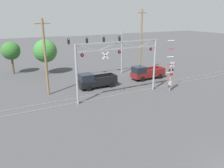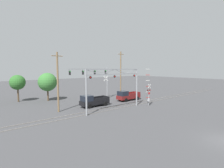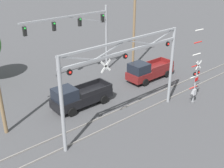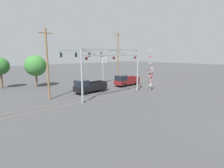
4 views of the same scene
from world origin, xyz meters
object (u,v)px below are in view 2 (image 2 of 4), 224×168
(pickup_truck_following, at_px, (127,96))
(background_tree_beyond_span, at_px, (18,82))
(crossing_gantry, at_px, (115,83))
(utility_pole_right, at_px, (121,74))
(pickup_truck_lead, at_px, (93,101))
(utility_pole_left, at_px, (58,81))
(crossing_signal_mast, at_px, (149,94))
(background_tree_far_left_verge, at_px, (47,82))
(traffic_signal_span, at_px, (98,76))

(pickup_truck_following, xyz_separation_m, background_tree_beyond_span, (-18.13, 13.40, 2.97))
(crossing_gantry, xyz_separation_m, utility_pole_right, (9.11, 8.38, 0.97))
(utility_pole_right, bearing_deg, background_tree_beyond_span, 153.83)
(pickup_truck_following, bearing_deg, pickup_truck_lead, -178.72)
(crossing_gantry, xyz_separation_m, pickup_truck_following, (7.62, 4.62, -3.51))
(utility_pole_left, bearing_deg, pickup_truck_following, -0.37)
(crossing_signal_mast, height_order, pickup_truck_lead, crossing_signal_mast)
(crossing_gantry, bearing_deg, background_tree_beyond_span, 120.25)
(background_tree_beyond_span, bearing_deg, utility_pole_left, -77.61)
(utility_pole_left, relative_size, background_tree_far_left_verge, 1.59)
(crossing_signal_mast, xyz_separation_m, background_tree_beyond_span, (-17.42, 19.55, 1.77))
(background_tree_beyond_span, bearing_deg, pickup_truck_following, -36.48)
(crossing_signal_mast, bearing_deg, utility_pole_left, 156.68)
(pickup_truck_lead, bearing_deg, crossing_gantry, -74.05)
(crossing_gantry, distance_m, utility_pole_left, 8.94)
(crossing_gantry, relative_size, pickup_truck_following, 1.99)
(crossing_gantry, bearing_deg, pickup_truck_lead, 105.95)
(traffic_signal_span, relative_size, pickup_truck_following, 1.78)
(pickup_truck_lead, height_order, background_tree_far_left_verge, background_tree_far_left_verge)
(crossing_gantry, distance_m, pickup_truck_following, 9.58)
(background_tree_far_left_verge, bearing_deg, background_tree_beyond_span, 150.35)
(pickup_truck_lead, bearing_deg, traffic_signal_span, 47.40)
(utility_pole_left, relative_size, background_tree_beyond_span, 1.70)
(pickup_truck_lead, bearing_deg, utility_pole_right, 20.87)
(crossing_signal_mast, relative_size, utility_pole_right, 0.63)
(pickup_truck_following, distance_m, utility_pole_left, 15.68)
(traffic_signal_span, relative_size, utility_pole_right, 0.93)
(traffic_signal_span, bearing_deg, pickup_truck_following, -51.76)
(utility_pole_left, bearing_deg, traffic_signal_span, 24.06)
(pickup_truck_lead, bearing_deg, background_tree_beyond_span, 124.21)
(traffic_signal_span, bearing_deg, crossing_signal_mast, -73.64)
(background_tree_beyond_span, height_order, background_tree_far_left_verge, background_tree_far_left_verge)
(utility_pole_left, height_order, utility_pole_right, utility_pole_right)
(crossing_signal_mast, distance_m, pickup_truck_lead, 10.18)
(pickup_truck_following, height_order, utility_pole_right, utility_pole_right)
(crossing_gantry, distance_m, pickup_truck_lead, 5.79)
(background_tree_far_left_verge, bearing_deg, pickup_truck_lead, -68.62)
(pickup_truck_following, height_order, background_tree_far_left_verge, background_tree_far_left_verge)
(pickup_truck_lead, bearing_deg, crossing_signal_mast, -36.08)
(pickup_truck_lead, bearing_deg, utility_pole_left, 177.33)
(crossing_signal_mast, xyz_separation_m, pickup_truck_lead, (-8.17, 5.95, -1.20))
(background_tree_beyond_span, distance_m, background_tree_far_left_verge, 5.81)
(crossing_signal_mast, relative_size, traffic_signal_span, 0.68)
(pickup_truck_lead, relative_size, utility_pole_left, 0.58)
(background_tree_beyond_span, bearing_deg, crossing_gantry, -59.75)
(pickup_truck_lead, relative_size, background_tree_beyond_span, 0.98)
(utility_pole_right, bearing_deg, pickup_truck_lead, -159.13)
(crossing_gantry, bearing_deg, utility_pole_right, 42.59)
(traffic_signal_span, height_order, utility_pole_right, utility_pole_right)
(utility_pole_left, distance_m, background_tree_beyond_span, 13.65)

